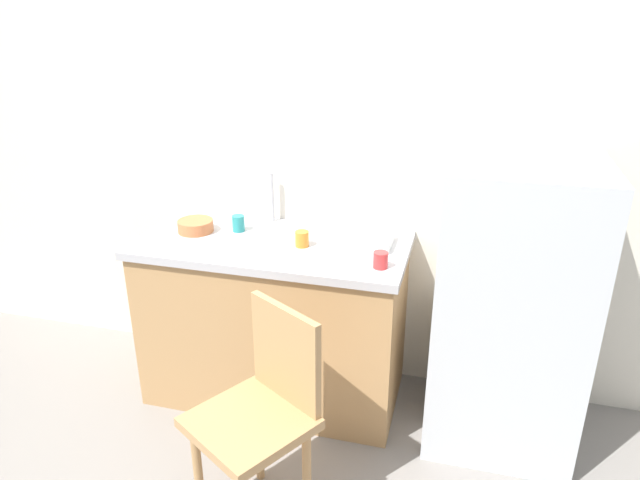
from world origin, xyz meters
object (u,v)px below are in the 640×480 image
cup_red (381,260)px  cup_orange (302,239)px  refrigerator (509,307)px  terracotta_bowl (196,226)px  cup_teal (238,223)px  chair (262,409)px  dish_tray (362,239)px

cup_red → cup_orange: (-0.39, 0.14, 0.00)m
cup_red → refrigerator: bearing=15.2°
terracotta_bowl → cup_orange: cup_orange is taller
terracotta_bowl → cup_orange: bearing=-4.4°
cup_teal → chair: bearing=-63.6°
chair → cup_orange: 0.84m
cup_red → cup_orange: cup_orange is taller
chair → cup_teal: (-0.42, 0.84, 0.40)m
refrigerator → chair: (-0.90, -0.75, -0.17)m
refrigerator → dish_tray: bearing=173.0°
terracotta_bowl → cup_red: (0.96, -0.18, 0.01)m
cup_red → cup_teal: size_ratio=0.89×
refrigerator → dish_tray: (-0.69, 0.08, 0.22)m
terracotta_bowl → cup_red: 0.98m
terracotta_bowl → dish_tray: bearing=3.8°
cup_red → cup_teal: (-0.75, 0.24, 0.00)m
refrigerator → chair: size_ratio=1.50×
dish_tray → refrigerator: bearing=-7.0°
dish_tray → chair: bearing=-104.2°
cup_teal → cup_orange: (0.36, -0.10, -0.00)m
dish_tray → cup_orange: 0.28m
chair → dish_tray: 0.94m
chair → refrigerator: bearing=70.9°
dish_tray → cup_red: size_ratio=3.89×
dish_tray → cup_teal: size_ratio=3.46×
refrigerator → cup_orange: refrigerator is taller
cup_red → cup_orange: size_ratio=0.97×
terracotta_bowl → cup_teal: 0.21m
refrigerator → dish_tray: 0.73m
refrigerator → cup_red: 0.63m
cup_teal → cup_orange: size_ratio=1.09×
refrigerator → chair: refrigerator is taller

